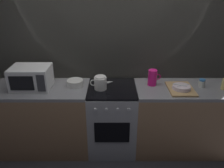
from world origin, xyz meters
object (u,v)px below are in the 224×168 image
(spice_jar, at_px, (201,83))
(stove_unit, at_px, (111,119))
(dish_pile, at_px, (180,88))
(microwave, at_px, (30,78))
(mixing_bowl, at_px, (74,83))
(kettle, at_px, (100,83))
(spray_bottle, at_px, (224,83))
(pitcher, at_px, (152,77))

(spice_jar, bearing_deg, stove_unit, -178.97)
(dish_pile, bearing_deg, microwave, 177.92)
(stove_unit, bearing_deg, dish_pile, -4.14)
(stove_unit, bearing_deg, mixing_bowl, 173.65)
(stove_unit, relative_size, dish_pile, 2.25)
(dish_pile, bearing_deg, spice_jar, 16.23)
(kettle, height_order, spice_jar, kettle)
(stove_unit, height_order, mixing_bowl, mixing_bowl)
(dish_pile, distance_m, spray_bottle, 0.53)
(kettle, distance_m, spice_jar, 1.25)
(kettle, height_order, mixing_bowl, kettle)
(pitcher, height_order, dish_pile, pitcher)
(spice_jar, xyz_separation_m, spray_bottle, (0.25, -0.06, 0.03))
(mixing_bowl, height_order, spray_bottle, spray_bottle)
(spray_bottle, bearing_deg, spice_jar, 166.37)
(microwave, xyz_separation_m, spice_jar, (2.08, 0.01, -0.08))
(mixing_bowl, bearing_deg, spice_jar, -1.15)
(mixing_bowl, distance_m, pitcher, 0.97)
(kettle, relative_size, spice_jar, 2.71)
(kettle, height_order, spray_bottle, spray_bottle)
(mixing_bowl, xyz_separation_m, dish_pile, (1.29, -0.11, -0.02))
(microwave, xyz_separation_m, dish_pile, (1.81, -0.07, -0.11))
(stove_unit, xyz_separation_m, dish_pile, (0.83, -0.06, 0.47))
(kettle, xyz_separation_m, pitcher, (0.64, 0.12, 0.02))
(mixing_bowl, bearing_deg, kettle, -14.50)
(microwave, distance_m, kettle, 0.84)
(dish_pile, bearing_deg, spray_bottle, 2.16)
(pitcher, distance_m, dish_pile, 0.36)
(mixing_bowl, height_order, pitcher, pitcher)
(pitcher, bearing_deg, dish_pile, -24.09)
(microwave, xyz_separation_m, pitcher, (1.48, 0.08, -0.03))
(spray_bottle, bearing_deg, mixing_bowl, 177.11)
(stove_unit, relative_size, mixing_bowl, 4.50)
(pitcher, xyz_separation_m, spice_jar, (0.60, -0.07, -0.05))
(spice_jar, relative_size, spray_bottle, 0.52)
(spice_jar, distance_m, spray_bottle, 0.26)
(stove_unit, xyz_separation_m, kettle, (-0.14, -0.03, 0.53))
(microwave, distance_m, mixing_bowl, 0.53)
(stove_unit, bearing_deg, pitcher, 9.57)
(kettle, bearing_deg, dish_pile, -1.66)
(mixing_bowl, height_order, spice_jar, spice_jar)
(stove_unit, height_order, dish_pile, dish_pile)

